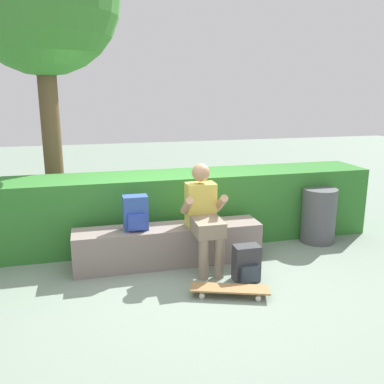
{
  "coord_description": "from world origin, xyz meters",
  "views": [
    {
      "loc": [
        -0.87,
        -4.27,
        2.04
      ],
      "look_at": [
        0.32,
        0.44,
        0.84
      ],
      "focal_mm": 38.76,
      "sensor_mm": 36.0,
      "label": 1
    }
  ],
  "objects_px": {
    "trash_bin": "(318,215)",
    "backpack_on_bench": "(136,213)",
    "bench_main": "(169,245)",
    "skateboard_near_person": "(230,289)",
    "person_skater": "(204,213)",
    "backpack_on_ground": "(247,264)"
  },
  "relations": [
    {
      "from": "skateboard_near_person",
      "to": "trash_bin",
      "type": "distance_m",
      "value": 2.08
    },
    {
      "from": "bench_main",
      "to": "person_skater",
      "type": "relative_size",
      "value": 1.84
    },
    {
      "from": "trash_bin",
      "to": "skateboard_near_person",
      "type": "bearing_deg",
      "value": -144.72
    },
    {
      "from": "person_skater",
      "to": "backpack_on_ground",
      "type": "height_order",
      "value": "person_skater"
    },
    {
      "from": "person_skater",
      "to": "trash_bin",
      "type": "distance_m",
      "value": 1.82
    },
    {
      "from": "person_skater",
      "to": "trash_bin",
      "type": "height_order",
      "value": "person_skater"
    },
    {
      "from": "skateboard_near_person",
      "to": "trash_bin",
      "type": "xyz_separation_m",
      "value": [
        1.68,
        1.19,
        0.3
      ]
    },
    {
      "from": "backpack_on_ground",
      "to": "trash_bin",
      "type": "height_order",
      "value": "trash_bin"
    },
    {
      "from": "bench_main",
      "to": "skateboard_near_person",
      "type": "distance_m",
      "value": 1.07
    },
    {
      "from": "person_skater",
      "to": "skateboard_near_person",
      "type": "relative_size",
      "value": 1.48
    },
    {
      "from": "person_skater",
      "to": "skateboard_near_person",
      "type": "height_order",
      "value": "person_skater"
    },
    {
      "from": "person_skater",
      "to": "backpack_on_ground",
      "type": "relative_size",
      "value": 3.03
    },
    {
      "from": "bench_main",
      "to": "backpack_on_bench",
      "type": "xyz_separation_m",
      "value": [
        -0.38,
        -0.01,
        0.42
      ]
    },
    {
      "from": "bench_main",
      "to": "backpack_on_ground",
      "type": "xyz_separation_m",
      "value": [
        0.73,
        -0.67,
        -0.04
      ]
    },
    {
      "from": "skateboard_near_person",
      "to": "backpack_on_bench",
      "type": "distance_m",
      "value": 1.39
    },
    {
      "from": "bench_main",
      "to": "backpack_on_ground",
      "type": "relative_size",
      "value": 5.57
    },
    {
      "from": "skateboard_near_person",
      "to": "backpack_on_bench",
      "type": "relative_size",
      "value": 2.05
    },
    {
      "from": "trash_bin",
      "to": "backpack_on_bench",
      "type": "bearing_deg",
      "value": -174.68
    },
    {
      "from": "backpack_on_ground",
      "to": "person_skater",
      "type": "bearing_deg",
      "value": 127.82
    },
    {
      "from": "person_skater",
      "to": "skateboard_near_person",
      "type": "bearing_deg",
      "value": -84.96
    },
    {
      "from": "bench_main",
      "to": "backpack_on_bench",
      "type": "relative_size",
      "value": 5.57
    },
    {
      "from": "skateboard_near_person",
      "to": "backpack_on_bench",
      "type": "height_order",
      "value": "backpack_on_bench"
    }
  ]
}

